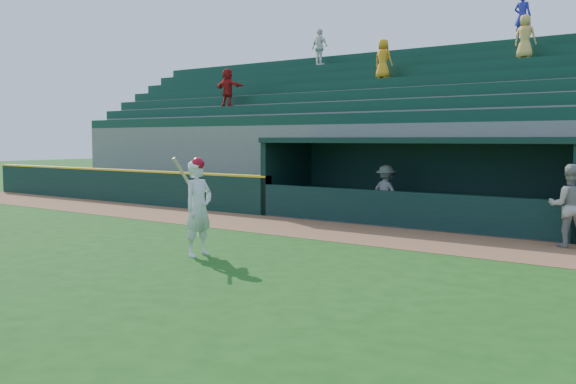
# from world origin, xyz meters

# --- Properties ---
(ground) EXTENTS (120.00, 120.00, 0.00)m
(ground) POSITION_xyz_m (0.00, 0.00, 0.00)
(ground) COLOR #194912
(ground) RESTS_ON ground
(warning_track) EXTENTS (40.00, 3.00, 0.01)m
(warning_track) POSITION_xyz_m (0.00, 4.90, 0.01)
(warning_track) COLOR brown
(warning_track) RESTS_ON ground
(field_wall_left) EXTENTS (15.50, 0.30, 1.20)m
(field_wall_left) POSITION_xyz_m (-12.25, 6.55, 0.60)
(field_wall_left) COLOR black
(field_wall_left) RESTS_ON ground
(wall_stripe_left) EXTENTS (15.50, 0.32, 0.06)m
(wall_stripe_left) POSITION_xyz_m (-12.25, 6.55, 1.23)
(wall_stripe_left) COLOR gold
(wall_stripe_left) RESTS_ON field_wall_left
(dugout_player_front) EXTENTS (1.06, 0.93, 1.86)m
(dugout_player_front) POSITION_xyz_m (4.56, 5.96, 0.93)
(dugout_player_front) COLOR #989893
(dugout_player_front) RESTS_ON ground
(dugout_player_inside) EXTENTS (1.14, 0.76, 1.65)m
(dugout_player_inside) POSITION_xyz_m (-1.04, 7.86, 0.82)
(dugout_player_inside) COLOR #A8A8A2
(dugout_player_inside) RESTS_ON ground
(dugout) EXTENTS (9.40, 2.80, 2.46)m
(dugout) POSITION_xyz_m (0.00, 8.00, 1.36)
(dugout) COLOR slate
(dugout) RESTS_ON ground
(stands) EXTENTS (34.50, 6.25, 7.60)m
(stands) POSITION_xyz_m (0.01, 12.57, 2.39)
(stands) COLOR slate
(stands) RESTS_ON ground
(batter_at_plate) EXTENTS (0.52, 0.84, 2.05)m
(batter_at_plate) POSITION_xyz_m (-1.30, 0.25, 1.02)
(batter_at_plate) COLOR silver
(batter_at_plate) RESTS_ON ground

